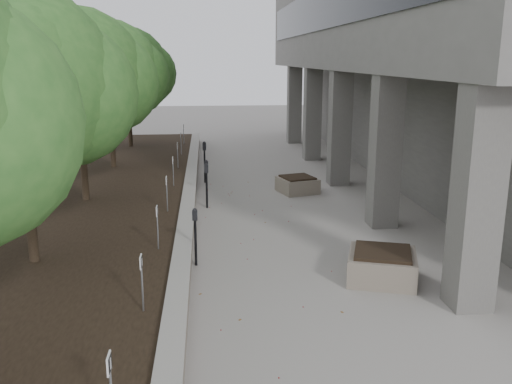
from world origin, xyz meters
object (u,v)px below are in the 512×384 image
parking_meter_4 (207,180)px  parking_meter_5 (205,162)px  crabapple_tree_4 (109,94)px  planter_back (297,184)px  crabapple_tree_5 (128,87)px  parking_meter_2 (195,237)px  planter_front (382,265)px  crabapple_tree_2 (21,127)px  crabapple_tree_3 (79,105)px  parking_meter_3 (207,186)px

parking_meter_4 → parking_meter_5: 2.64m
crabapple_tree_4 → parking_meter_5: crabapple_tree_4 is taller
parking_meter_4 → planter_back: size_ratio=1.13×
planter_back → crabapple_tree_5: bearing=129.1°
parking_meter_2 → planter_front: size_ratio=0.97×
parking_meter_5 → crabapple_tree_4: bearing=159.1°
crabapple_tree_4 → parking_meter_5: (3.45, -1.31, -2.36)m
crabapple_tree_2 → parking_meter_4: 7.42m
crabapple_tree_2 → crabapple_tree_3: same height
parking_meter_2 → crabapple_tree_5: bearing=105.3°
crabapple_tree_3 → crabapple_tree_5: (0.00, 10.00, 0.00)m
planter_front → crabapple_tree_5: bearing=114.2°
crabapple_tree_2 → planter_front: crabapple_tree_2 is taller
crabapple_tree_5 → parking_meter_2: (3.25, -14.52, -2.47)m
crabapple_tree_4 → planter_back: 7.78m
crabapple_tree_2 → parking_meter_5: bearing=68.3°
parking_meter_3 → parking_meter_4: (0.00, 0.86, -0.03)m
parking_meter_5 → planter_back: bearing=-29.6°
crabapple_tree_2 → crabapple_tree_5: size_ratio=1.00×
planter_back → crabapple_tree_3: bearing=-163.6°
crabapple_tree_3 → parking_meter_5: (3.45, 3.69, -2.36)m
crabapple_tree_3 → parking_meter_5: bearing=46.9°
parking_meter_3 → parking_meter_4: bearing=84.9°
parking_meter_4 → planter_front: parking_meter_4 is taller
parking_meter_4 → planter_front: (3.52, -6.71, -0.35)m
crabapple_tree_4 → planter_back: crabapple_tree_4 is taller
crabapple_tree_3 → parking_meter_2: (3.25, -4.52, -2.47)m
parking_meter_2 → parking_meter_5: parking_meter_5 is taller
parking_meter_4 → planter_front: bearing=-53.4°
crabapple_tree_3 → planter_front: bearing=-38.8°
crabapple_tree_3 → parking_meter_2: bearing=-54.3°
crabapple_tree_2 → parking_meter_4: size_ratio=4.13×
crabapple_tree_2 → parking_meter_3: bearing=56.0°
planter_front → parking_meter_4: bearing=117.7°
parking_meter_4 → planter_back: bearing=24.9°
planter_back → crabapple_tree_2: bearing=-133.4°
crabapple_tree_3 → parking_meter_3: 4.28m
parking_meter_3 → crabapple_tree_5: bearing=104.9°
parking_meter_2 → crabapple_tree_2: bearing=-169.0°
crabapple_tree_2 → parking_meter_5: 9.64m
parking_meter_2 → planter_front: bearing=-14.0°
crabapple_tree_4 → crabapple_tree_3: bearing=-90.0°
parking_meter_5 → parking_meter_3: bearing=-89.2°
crabapple_tree_3 → parking_meter_4: 4.42m
crabapple_tree_2 → planter_front: size_ratio=4.08×
crabapple_tree_5 → planter_back: (6.56, -8.07, -2.85)m
parking_meter_3 → parking_meter_5: size_ratio=0.90×
crabapple_tree_2 → parking_meter_5: size_ratio=3.60×
parking_meter_2 → parking_meter_4: (0.26, 5.57, 0.01)m
parking_meter_2 → parking_meter_3: bearing=89.5°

